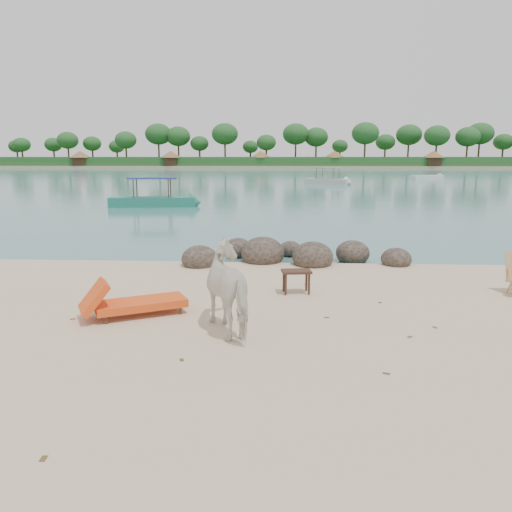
{
  "coord_description": "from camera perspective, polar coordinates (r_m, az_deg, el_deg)",
  "views": [
    {
      "loc": [
        0.26,
        -7.72,
        2.93
      ],
      "look_at": [
        -0.28,
        2.0,
        1.0
      ],
      "focal_mm": 35.0,
      "sensor_mm": 36.0,
      "label": 1
    }
  ],
  "objects": [
    {
      "name": "lounge_chair",
      "position": [
        9.59,
        -13.05,
        -4.93
      ],
      "size": [
        2.17,
        1.6,
        0.62
      ],
      "primitive_type": null,
      "rotation": [
        0.0,
        0.0,
        0.48
      ],
      "color": "#F1511C",
      "rests_on": "ground"
    },
    {
      "name": "boat_mid",
      "position": [
        57.82,
        8.22,
        9.68
      ],
      "size": [
        5.72,
        4.99,
        3.03
      ],
      "primitive_type": null,
      "rotation": [
        0.0,
        0.0,
        -0.68
      ],
      "color": "#B6B7B2",
      "rests_on": "water"
    },
    {
      "name": "boat_far",
      "position": [
        74.12,
        18.97,
        8.59
      ],
      "size": [
        5.65,
        3.62,
        0.66
      ],
      "primitive_type": null,
      "rotation": [
        0.0,
        0.0,
        0.45
      ],
      "color": "silver",
      "rests_on": "water"
    },
    {
      "name": "water",
      "position": [
        97.76,
        3.1,
        9.46
      ],
      "size": [
        400.0,
        400.0,
        0.0
      ],
      "primitive_type": "plane",
      "color": "#3B7477",
      "rests_on": "ground"
    },
    {
      "name": "boulders",
      "position": [
        14.22,
        3.53,
        0.05
      ],
      "size": [
        6.31,
        2.81,
        0.93
      ],
      "rotation": [
        0.0,
        0.0,
        -0.33
      ],
      "color": "#2B241D",
      "rests_on": "ground"
    },
    {
      "name": "dead_leaves",
      "position": [
        8.38,
        3.76,
        -9.23
      ],
      "size": [
        6.59,
        7.12,
        0.0
      ],
      "color": "brown",
      "rests_on": "ground"
    },
    {
      "name": "far_scenery",
      "position": [
        144.42,
        3.18,
        11.26
      ],
      "size": [
        420.0,
        18.0,
        9.5
      ],
      "color": "#1E4C1E",
      "rests_on": "ground"
    },
    {
      "name": "cow",
      "position": [
        8.42,
        -2.51,
        -3.8
      ],
      "size": [
        1.55,
        1.94,
        1.49
      ],
      "primitive_type": "imported",
      "rotation": [
        0.0,
        0.0,
        3.64
      ],
      "color": "silver",
      "rests_on": "ground"
    },
    {
      "name": "side_table",
      "position": [
        10.85,
        4.62,
        -3.11
      ],
      "size": [
        0.68,
        0.49,
        0.5
      ],
      "primitive_type": null,
      "rotation": [
        0.0,
        0.0,
        0.14
      ],
      "color": "#301F13",
      "rests_on": "ground"
    },
    {
      "name": "boat_near",
      "position": [
        31.53,
        -11.79,
        8.24
      ],
      "size": [
        5.98,
        1.97,
        2.86
      ],
      "primitive_type": null,
      "rotation": [
        0.0,
        0.0,
        0.11
      ],
      "color": "#1F715D",
      "rests_on": "water"
    },
    {
      "name": "far_shore",
      "position": [
        177.74,
        3.18,
        10.23
      ],
      "size": [
        420.0,
        90.0,
        1.4
      ],
      "primitive_type": "cube",
      "color": "tan",
      "rests_on": "ground"
    }
  ]
}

